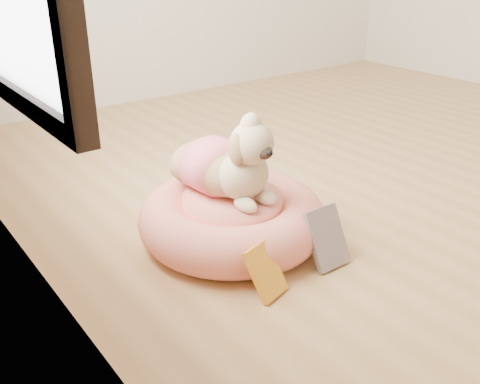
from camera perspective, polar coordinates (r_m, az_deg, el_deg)
floor at (r=3.01m, az=20.70°, el=2.00°), size 4.50×4.50×0.00m
pet_bed at (r=2.14m, az=-0.81°, el=-2.82°), size 0.75×0.75×0.19m
dog at (r=2.04m, az=-1.48°, el=4.49°), size 0.38×0.52×0.36m
book_yellow at (r=1.82m, az=2.73°, el=-8.44°), size 0.15×0.14×0.17m
book_white at (r=2.00m, az=9.26°, el=-4.84°), size 0.15×0.13×0.21m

